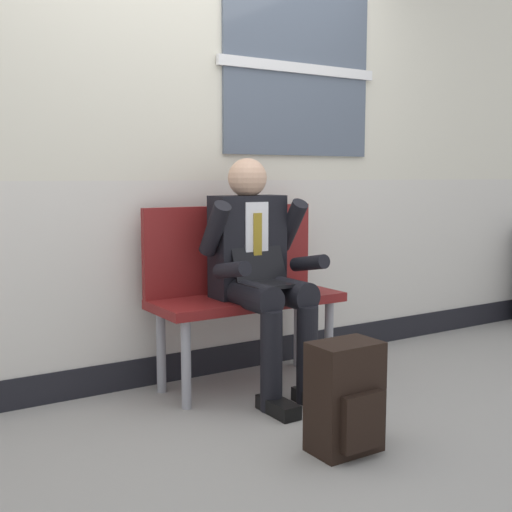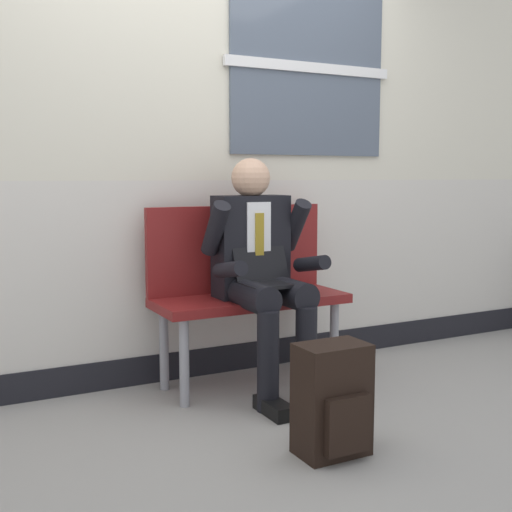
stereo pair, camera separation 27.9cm
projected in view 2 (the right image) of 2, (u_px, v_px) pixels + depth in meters
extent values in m
plane|color=gray|center=(254.00, 407.00, 3.28)|extent=(18.00, 18.00, 0.00)
cube|color=beige|center=(201.00, 264.00, 3.79)|extent=(6.92, 0.12, 0.97)
cube|color=black|center=(202.00, 359.00, 3.86)|extent=(6.92, 0.14, 0.16)
cube|color=#4C5666|center=(309.00, 68.00, 3.91)|extent=(1.06, 0.02, 1.04)
cube|color=silver|center=(310.00, 68.00, 3.90)|extent=(1.14, 0.03, 0.06)
cube|color=maroon|center=(251.00, 300.00, 3.57)|extent=(1.07, 0.42, 0.05)
cube|color=maroon|center=(236.00, 249.00, 3.70)|extent=(1.07, 0.04, 0.49)
cylinder|color=gray|center=(184.00, 363.00, 3.26)|extent=(0.05, 0.05, 0.45)
cylinder|color=gray|center=(164.00, 349.00, 3.53)|extent=(0.05, 0.05, 0.45)
cylinder|color=gray|center=(334.00, 342.00, 3.68)|extent=(0.05, 0.05, 0.45)
cylinder|color=gray|center=(306.00, 331.00, 3.94)|extent=(0.05, 0.05, 0.45)
cylinder|color=black|center=(250.00, 296.00, 3.33)|extent=(0.15, 0.40, 0.15)
cylinder|color=black|center=(268.00, 361.00, 3.20)|extent=(0.11, 0.11, 0.50)
cube|color=black|center=(274.00, 408.00, 3.17)|extent=(0.10, 0.26, 0.07)
cylinder|color=black|center=(287.00, 292.00, 3.43)|extent=(0.15, 0.40, 0.15)
cylinder|color=black|center=(306.00, 356.00, 3.30)|extent=(0.11, 0.11, 0.50)
cube|color=black|center=(312.00, 400.00, 3.27)|extent=(0.10, 0.26, 0.07)
cube|color=black|center=(251.00, 246.00, 3.54)|extent=(0.40, 0.18, 0.55)
cube|color=silver|center=(259.00, 238.00, 3.45)|extent=(0.14, 0.01, 0.39)
cube|color=olive|center=(260.00, 244.00, 3.44)|extent=(0.05, 0.01, 0.33)
sphere|color=tan|center=(251.00, 178.00, 3.49)|extent=(0.21, 0.21, 0.21)
cylinder|color=black|center=(216.00, 229.00, 3.35)|extent=(0.09, 0.25, 0.30)
cylinder|color=black|center=(230.00, 270.00, 3.23)|extent=(0.08, 0.27, 0.12)
cylinder|color=black|center=(295.00, 225.00, 3.57)|extent=(0.09, 0.25, 0.30)
cylinder|color=black|center=(312.00, 264.00, 3.45)|extent=(0.08, 0.27, 0.12)
cube|color=black|center=(272.00, 284.00, 3.35)|extent=(0.31, 0.22, 0.02)
cube|color=black|center=(260.00, 260.00, 3.45)|extent=(0.31, 0.08, 0.21)
cube|color=black|center=(332.00, 399.00, 2.70)|extent=(0.29, 0.19, 0.47)
cube|color=black|center=(348.00, 425.00, 2.61)|extent=(0.20, 0.04, 0.24)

